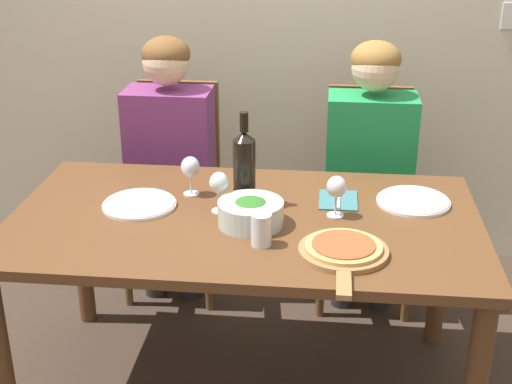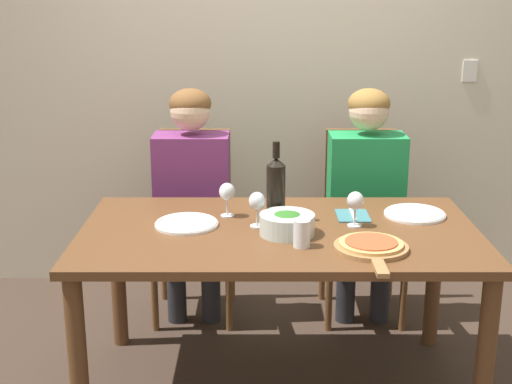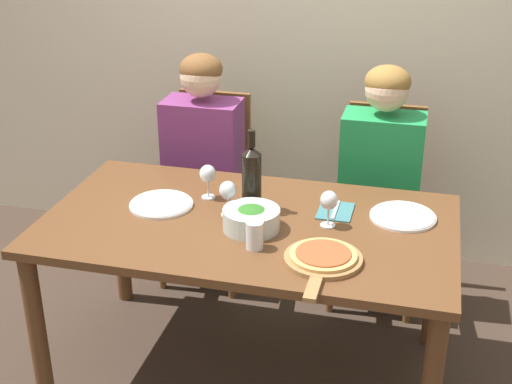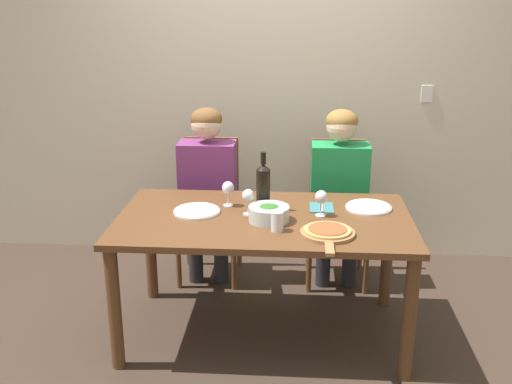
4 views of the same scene
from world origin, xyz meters
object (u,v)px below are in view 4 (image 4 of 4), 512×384
wine_glass_left (228,189)px  pizza_on_board (328,232)px  chair_left (211,205)px  wine_glass_centre (248,197)px  person_woman (207,180)px  fork_on_napkin (322,207)px  dinner_plate_right (369,207)px  wine_glass_right (321,198)px  chair_right (337,208)px  water_tumbler (277,221)px  person_man (339,182)px  wine_bottle (263,187)px  dinner_plate_left (197,211)px  broccoli_bowl (269,213)px

wine_glass_left → pizza_on_board: bearing=-36.6°
chair_left → wine_glass_centre: size_ratio=6.47×
person_woman → pizza_on_board: size_ratio=2.87×
wine_glass_left → fork_on_napkin: (0.55, -0.00, -0.10)m
person_woman → fork_on_napkin: person_woman is taller
dinner_plate_right → wine_glass_right: bearing=-153.4°
chair_right → water_tumbler: bearing=-110.7°
person_man → pizza_on_board: person_man is taller
wine_bottle → fork_on_napkin: wine_bottle is taller
water_tumbler → chair_left: bearing=116.3°
person_man → dinner_plate_left: bearing=-142.8°
chair_right → fork_on_napkin: (-0.14, -0.64, 0.22)m
wine_glass_left → wine_glass_centre: 0.19m
chair_right → fork_on_napkin: chair_right is taller
dinner_plate_left → wine_glass_right: bearing=-0.7°
wine_bottle → wine_glass_left: (-0.21, 0.07, -0.04)m
chair_left → person_man: size_ratio=0.80×
wine_glass_centre → water_tumbler: 0.30m
person_woman → wine_glass_left: person_woman is taller
broccoli_bowl → wine_glass_left: bearing=137.2°
wine_bottle → wine_glass_left: size_ratio=2.31×
wine_glass_right → water_tumbler: bearing=-134.2°
chair_right → person_man: person_man is taller
chair_right → person_woman: person_woman is taller
wine_glass_right → wine_glass_centre: same height
dinner_plate_left → wine_glass_left: 0.23m
dinner_plate_left → dinner_plate_right: 1.00m
person_woman → wine_glass_centre: bearing=-63.5°
chair_left → dinner_plate_right: bearing=-31.7°
chair_left → wine_glass_left: size_ratio=6.47×
pizza_on_board → wine_glass_left: 0.71m
broccoli_bowl → dinner_plate_left: (-0.42, 0.11, -0.03)m
pizza_on_board → wine_bottle: bearing=135.2°
wine_bottle → water_tumbler: size_ratio=3.23×
broccoli_bowl → pizza_on_board: (0.31, -0.19, -0.03)m
person_woman → wine_glass_left: 0.57m
person_woman → wine_glass_centre: (0.33, -0.66, 0.11)m
wine_bottle → wine_glass_centre: wine_bottle is taller
pizza_on_board → person_woman: bearing=129.1°
dinner_plate_right → water_tumbler: 0.65m
person_man → wine_glass_right: (-0.15, -0.66, 0.11)m
water_tumbler → fork_on_napkin: water_tumbler is taller
pizza_on_board → wine_glass_right: size_ratio=2.82×
wine_glass_right → water_tumbler: 0.34m
pizza_on_board → dinner_plate_left: bearing=158.1°
pizza_on_board → wine_glass_left: bearing=143.4°
chair_left → wine_glass_right: (0.74, -0.77, 0.33)m
chair_left → dinner_plate_left: size_ratio=3.65×
chair_right → pizza_on_board: 1.09m
water_tumbler → person_man: bearing=66.9°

